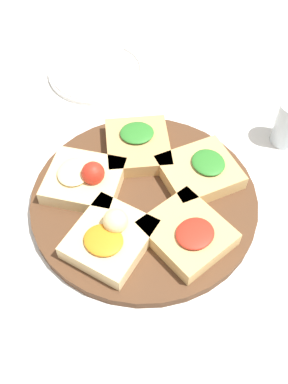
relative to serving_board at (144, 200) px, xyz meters
name	(u,v)px	position (x,y,z in m)	size (l,w,h in m)	color
ground_plane	(144,203)	(0.00, 0.00, -0.01)	(3.00, 3.00, 0.00)	silver
serving_board	(144,200)	(0.00, 0.00, 0.00)	(0.43, 0.43, 0.02)	#51331E
focaccia_slice_0	(200,171)	(-0.01, 0.12, 0.03)	(0.14, 0.15, 0.04)	tan
focaccia_slice_1	(138,145)	(-0.12, 0.03, 0.03)	(0.16, 0.15, 0.04)	tan
focaccia_slice_2	(84,179)	(-0.06, -0.10, 0.03)	(0.18, 0.19, 0.07)	#E5C689
focaccia_slice_3	(110,237)	(0.08, -0.09, 0.03)	(0.19, 0.19, 0.07)	#E5C689
focaccia_slice_4	(188,233)	(0.11, 0.04, 0.03)	(0.18, 0.17, 0.04)	tan
plate_left	(97,71)	(-0.41, 0.02, 0.00)	(0.24, 0.24, 0.02)	white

